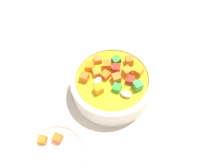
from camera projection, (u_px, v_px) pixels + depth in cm
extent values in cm
cube|color=#BAB2A0|center=(112.00, 92.00, 47.46)|extent=(140.00, 140.00, 2.00)
cylinder|color=white|center=(112.00, 85.00, 44.92)|extent=(15.81, 15.81, 3.97)
torus|color=white|center=(112.00, 79.00, 42.94)|extent=(15.98, 15.98, 1.12)
cylinder|color=gold|center=(112.00, 79.00, 43.05)|extent=(13.56, 13.56, 0.40)
cube|color=green|center=(138.00, 86.00, 41.03)|extent=(1.60, 1.60, 1.74)
cube|color=orange|center=(90.00, 67.00, 43.53)|extent=(1.94, 1.94, 1.32)
cube|color=orange|center=(116.00, 78.00, 41.97)|extent=(1.49, 1.49, 1.60)
cube|color=orange|center=(129.00, 61.00, 44.12)|extent=(1.78, 1.78, 1.56)
ellipsoid|color=beige|center=(97.00, 81.00, 41.99)|extent=(2.45, 2.34, 1.08)
cube|color=orange|center=(98.00, 59.00, 44.60)|extent=(1.71, 1.71, 1.04)
cube|color=orange|center=(138.00, 72.00, 42.72)|extent=(2.07, 2.07, 1.64)
cube|color=orange|center=(127.00, 71.00, 42.85)|extent=(1.86, 1.86, 1.59)
ellipsoid|color=beige|center=(126.00, 94.00, 40.58)|extent=(2.39, 2.42, 0.98)
cube|color=red|center=(130.00, 80.00, 42.03)|extent=(2.07, 2.07, 1.16)
cube|color=green|center=(116.00, 60.00, 44.35)|extent=(1.84, 1.84, 1.25)
cube|color=orange|center=(106.00, 66.00, 43.37)|extent=(1.85, 1.85, 1.74)
cube|color=orange|center=(106.00, 75.00, 42.55)|extent=(2.04, 2.04, 1.21)
cube|color=orange|center=(98.00, 89.00, 40.75)|extent=(1.71, 1.71, 1.58)
cube|color=red|center=(116.00, 68.00, 43.37)|extent=(1.99, 1.99, 1.23)
cube|color=green|center=(115.00, 88.00, 41.14)|extent=(2.09, 2.09, 1.06)
cube|color=orange|center=(84.00, 77.00, 42.16)|extent=(2.08, 2.08, 1.48)
cube|color=orange|center=(97.00, 72.00, 42.93)|extent=(1.55, 1.55, 1.15)
cylinder|color=silver|center=(146.00, 165.00, 38.45)|extent=(13.91, 6.42, 0.82)
ellipsoid|color=silver|center=(199.00, 110.00, 43.92)|extent=(4.07, 3.30, 0.71)
cylinder|color=white|center=(57.00, 157.00, 37.77)|extent=(10.66, 10.66, 3.61)
torus|color=white|center=(54.00, 154.00, 36.06)|extent=(10.76, 10.76, 0.85)
cube|color=orange|center=(58.00, 138.00, 36.94)|extent=(1.93, 1.93, 1.37)
cube|color=orange|center=(42.00, 140.00, 36.85)|extent=(1.69, 1.69, 1.26)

